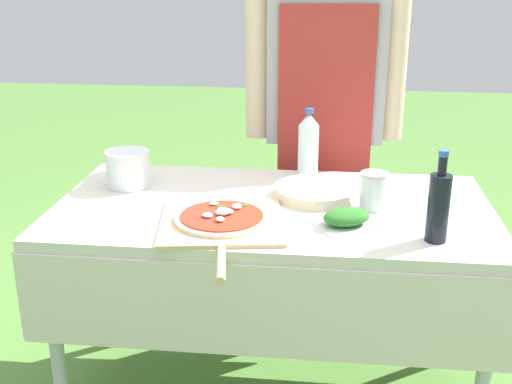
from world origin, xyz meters
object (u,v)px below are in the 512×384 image
Objects in this scene: prep_table at (273,229)px; herb_container at (346,218)px; oil_bottle at (438,206)px; mixing_tub at (128,169)px; water_bottle at (308,145)px; person_cook at (324,102)px; sauce_jar at (373,193)px; plate_stack at (316,192)px; pizza_on_peel at (222,221)px.

prep_table is 6.88× the size of herb_container.
oil_bottle reaches higher than mixing_tub.
oil_bottle is 0.27m from herb_container.
mixing_tub is at bearing -163.26° from water_bottle.
herb_container is (0.13, -0.46, -0.09)m from water_bottle.
sauce_jar is (0.16, -0.57, -0.17)m from person_cook.
mixing_tub is (-0.61, -0.18, -0.05)m from water_bottle.
water_bottle is 0.24m from plate_stack.
sauce_jar is (-0.16, 0.23, -0.05)m from oil_bottle.
herb_container reaches higher than pizza_on_peel.
water_bottle is 0.63m from mixing_tub.
sauce_jar reaches higher than prep_table.
herb_container is at bearing -74.26° from water_bottle.
person_cook is at bearing 106.02° from sauce_jar.
prep_table is 5.38× the size of oil_bottle.
mixing_tub is at bearing 131.47° from pizza_on_peel.
prep_table is 0.38m from water_bottle.
plate_stack is (-0.34, 0.32, -0.09)m from oil_bottle.
water_bottle is 1.22× the size of herb_container.
herb_container is 1.72× the size of sauce_jar.
prep_table is 9.40× the size of mixing_tub.
prep_table is 2.42× the size of pizza_on_peel.
pizza_on_peel is 2.22× the size of oil_bottle.
herb_container is (0.08, -0.72, -0.19)m from person_cook.
person_cook is 0.62m from sauce_jar.
oil_bottle is at bearing -25.95° from prep_table.
oil_bottle is (0.32, -0.80, -0.11)m from person_cook.
oil_bottle is at bearing -17.29° from herb_container.
sauce_jar reaches higher than pizza_on_peel.
person_cook reaches higher than water_bottle.
sauce_jar is (0.08, 0.15, 0.03)m from herb_container.
sauce_jar is at bearing 60.64° from herb_container.
sauce_jar is (0.21, -0.31, -0.06)m from water_bottle.
plate_stack is at bearing 136.62° from oil_bottle.
pizza_on_peel is (-0.13, -0.19, 0.10)m from prep_table.
mixing_tub reaches higher than herb_container.
prep_table is 4.98× the size of plate_stack.
pizza_on_peel is at bearing 66.76° from person_cook.
herb_container is (-0.24, 0.08, -0.08)m from oil_bottle.
water_bottle is 0.49m from herb_container.
pizza_on_peel is at bearing -174.64° from herb_container.
person_cook is 0.81m from mixing_tub.
pizza_on_peel is at bearing -157.55° from sauce_jar.
oil_bottle is 2.20× the size of sauce_jar.
person_cook reaches higher than prep_table.
prep_table is 0.54m from mixing_tub.
oil_bottle is 0.28m from sauce_jar.
oil_bottle is at bearing -55.20° from water_bottle.
oil_bottle is at bearing -43.38° from plate_stack.
person_cook is at bearing 34.22° from mixing_tub.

